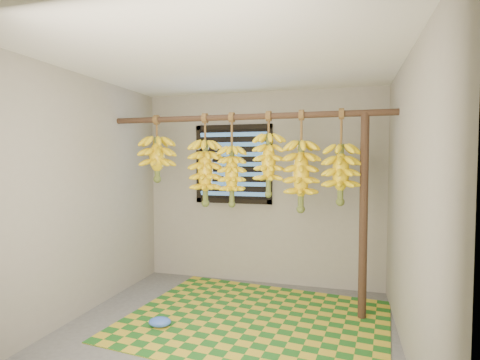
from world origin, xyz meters
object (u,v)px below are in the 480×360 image
(woven_mat, at_px, (255,320))
(banana_bunch_e, at_px, (301,176))
(banana_bunch_b, at_px, (205,173))
(banana_bunch_a, at_px, (157,159))
(banana_bunch_f, at_px, (341,174))
(banana_bunch_d, at_px, (269,165))
(support_post, at_px, (363,217))
(banana_bunch_c, at_px, (232,176))
(plastic_bag, at_px, (160,322))

(woven_mat, height_order, banana_bunch_e, banana_bunch_e)
(woven_mat, distance_m, banana_bunch_b, 1.58)
(banana_bunch_b, bearing_deg, banana_bunch_a, 180.00)
(banana_bunch_b, height_order, banana_bunch_f, same)
(banana_bunch_b, bearing_deg, banana_bunch_d, -0.00)
(support_post, height_order, woven_mat, support_post)
(woven_mat, distance_m, banana_bunch_a, 2.01)
(banana_bunch_a, xyz_separation_m, banana_bunch_c, (0.88, -0.00, -0.18))
(banana_bunch_d, bearing_deg, banana_bunch_e, 0.00)
(banana_bunch_c, xyz_separation_m, banana_bunch_f, (1.11, 0.00, 0.03))
(banana_bunch_c, relative_size, banana_bunch_d, 1.14)
(plastic_bag, relative_size, banana_bunch_d, 0.24)
(woven_mat, height_order, banana_bunch_b, banana_bunch_b)
(support_post, distance_m, banana_bunch_d, 1.06)
(support_post, xyz_separation_m, woven_mat, (-0.99, -0.33, -0.99))
(banana_bunch_b, distance_m, banana_bunch_c, 0.30)
(plastic_bag, height_order, banana_bunch_f, banana_bunch_f)
(support_post, bearing_deg, banana_bunch_b, 180.00)
(plastic_bag, xyz_separation_m, banana_bunch_c, (0.48, 0.73, 1.33))
(plastic_bag, xyz_separation_m, banana_bunch_f, (1.59, 0.73, 1.36))
(woven_mat, distance_m, banana_bunch_f, 1.64)
(plastic_bag, relative_size, banana_bunch_f, 0.23)
(banana_bunch_a, bearing_deg, banana_bunch_e, -0.00)
(banana_bunch_a, distance_m, banana_bunch_e, 1.61)
(support_post, height_order, banana_bunch_a, banana_bunch_a)
(woven_mat, bearing_deg, banana_bunch_d, 80.44)
(banana_bunch_b, relative_size, banana_bunch_d, 1.13)
(banana_bunch_a, bearing_deg, woven_mat, -15.38)
(woven_mat, relative_size, banana_bunch_d, 2.80)
(banana_bunch_d, bearing_deg, banana_bunch_a, 180.00)
(plastic_bag, distance_m, banana_bunch_a, 1.72)
(banana_bunch_b, distance_m, banana_bunch_e, 1.03)
(plastic_bag, bearing_deg, support_post, 21.86)
(banana_bunch_b, height_order, banana_bunch_d, same)
(plastic_bag, bearing_deg, banana_bunch_f, 24.54)
(plastic_bag, height_order, banana_bunch_c, banana_bunch_c)
(banana_bunch_c, height_order, banana_bunch_e, same)
(banana_bunch_d, bearing_deg, banana_bunch_f, 0.00)
(woven_mat, bearing_deg, plastic_bag, -154.34)
(support_post, xyz_separation_m, banana_bunch_b, (-1.63, 0.00, 0.42))
(banana_bunch_e, bearing_deg, support_post, 0.00)
(banana_bunch_d, relative_size, banana_bunch_f, 0.94)
(support_post, distance_m, banana_bunch_e, 0.72)
(banana_bunch_d, xyz_separation_m, banana_bunch_f, (0.72, 0.00, -0.09))
(banana_bunch_b, bearing_deg, support_post, 0.00)
(banana_bunch_a, height_order, banana_bunch_d, same)
(support_post, xyz_separation_m, banana_bunch_d, (-0.94, -0.00, 0.50))
(plastic_bag, relative_size, banana_bunch_e, 0.21)
(banana_bunch_d, relative_size, banana_bunch_e, 0.86)
(banana_bunch_a, xyz_separation_m, banana_bunch_b, (0.58, -0.00, -0.15))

